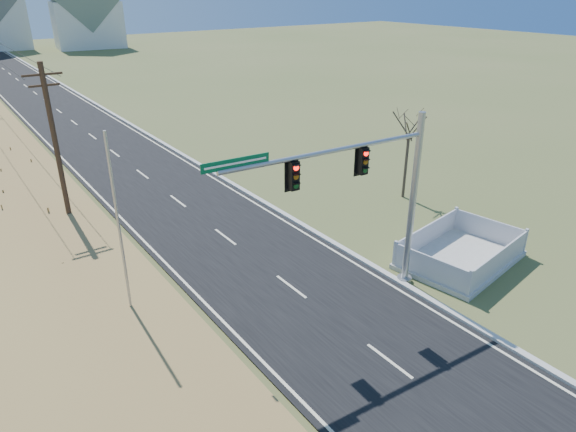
% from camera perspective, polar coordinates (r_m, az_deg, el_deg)
% --- Properties ---
extents(ground, '(260.00, 260.00, 0.00)m').
position_cam_1_polar(ground, '(20.38, 7.08, -12.85)').
color(ground, '#4C582A').
rests_on(ground, ground).
extents(road, '(8.00, 180.00, 0.06)m').
position_cam_1_polar(road, '(63.93, -24.91, 11.16)').
color(road, black).
rests_on(road, ground).
extents(curb, '(0.30, 180.00, 0.18)m').
position_cam_1_polar(curb, '(64.78, -21.31, 11.95)').
color(curb, '#B2AFA8').
rests_on(curb, ground).
extents(utility_pole_near, '(1.80, 0.26, 9.00)m').
position_cam_1_polar(utility_pole_near, '(28.19, -24.29, 6.61)').
color(utility_pole_near, '#422D1E').
rests_on(utility_pole_near, ground).
extents(condo_ne, '(14.12, 10.51, 16.52)m').
position_cam_1_polar(condo_ne, '(120.00, -21.50, 20.27)').
color(condo_ne, white).
rests_on(condo_ne, ground).
extents(traffic_signal_mast, '(9.68, 0.95, 7.71)m').
position_cam_1_polar(traffic_signal_mast, '(20.70, 10.14, 2.50)').
color(traffic_signal_mast, '#9EA0A5').
rests_on(traffic_signal_mast, ground).
extents(fence_enclosure, '(6.49, 4.96, 1.35)m').
position_cam_1_polar(fence_enclosure, '(26.16, 18.56, -4.30)').
color(fence_enclosure, '#B7B5AD').
rests_on(fence_enclosure, ground).
extents(open_sign, '(0.51, 0.09, 0.62)m').
position_cam_1_polar(open_sign, '(24.50, 14.09, -5.59)').
color(open_sign, white).
rests_on(open_sign, ground).
extents(flagpole, '(0.36, 0.36, 7.99)m').
position_cam_1_polar(flagpole, '(19.38, -17.75, -4.84)').
color(flagpole, '#B7B5AD').
rests_on(flagpole, ground).
extents(bare_tree, '(2.22, 2.22, 5.87)m').
position_cam_1_polar(bare_tree, '(31.76, 13.41, 10.01)').
color(bare_tree, '#4C3F33').
rests_on(bare_tree, ground).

